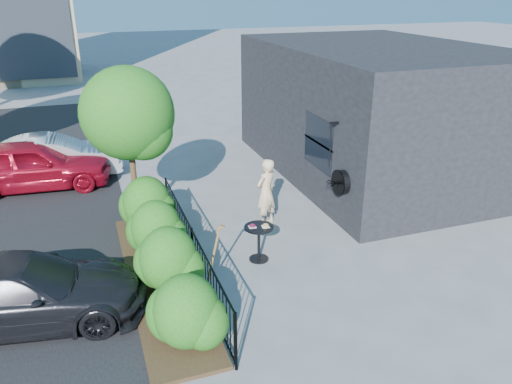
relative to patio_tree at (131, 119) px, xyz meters
name	(u,v)px	position (x,y,z in m)	size (l,w,h in m)	color
ground	(260,262)	(2.24, -2.76, -2.76)	(120.00, 120.00, 0.00)	gray
shop_building	(374,109)	(7.73, 1.74, -0.76)	(6.22, 9.00, 4.00)	black
fence	(193,251)	(0.74, -2.76, -2.20)	(0.05, 6.05, 1.10)	black
planting_bed	(161,279)	(0.04, -2.76, -2.72)	(1.30, 6.00, 0.08)	#382616
shrubs	(163,248)	(0.14, -2.66, -2.06)	(1.10, 5.60, 1.24)	#255914
patio_tree	(131,119)	(0.00, 0.00, 0.00)	(2.20, 2.20, 3.94)	#3F2B19
cafe_table	(259,237)	(2.24, -2.64, -2.20)	(0.65, 0.65, 0.87)	black
woman	(266,192)	(3.02, -0.99, -1.89)	(0.64, 0.42, 1.74)	beige
shovel	(212,262)	(0.98, -3.40, -2.14)	(0.48, 0.18, 1.42)	brown
car_red	(34,165)	(-2.62, 3.59, -2.02)	(1.76, 4.37, 1.49)	#AB0E24
car_silver	(53,157)	(-2.11, 4.30, -2.08)	(1.44, 4.12, 1.36)	silver
car_darkgrey	(20,292)	(-2.51, -3.29, -2.13)	(1.77, 4.35, 1.26)	black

